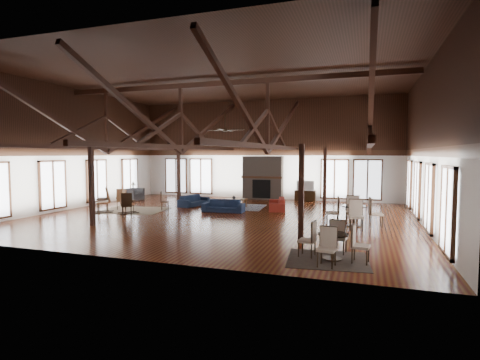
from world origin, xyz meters
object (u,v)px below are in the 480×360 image
(sofa_navy_front, at_px, (223,206))
(tv_console, at_px, (305,196))
(sofa_navy_left, at_px, (194,200))
(cafe_table_far, at_px, (354,212))
(coffee_table, at_px, (236,200))
(cafe_table_near, at_px, (333,241))
(armchair, at_px, (133,194))
(sofa_orange, at_px, (277,204))

(sofa_navy_front, relative_size, tv_console, 1.64)
(sofa_navy_left, bearing_deg, cafe_table_far, -100.17)
(coffee_table, bearing_deg, cafe_table_near, -70.74)
(armchair, distance_m, tv_console, 10.20)
(sofa_navy_front, height_order, sofa_navy_left, sofa_navy_front)
(sofa_orange, xyz_separation_m, tv_console, (0.78, 3.97, 0.01))
(sofa_navy_front, relative_size, armchair, 1.86)
(sofa_orange, bearing_deg, tv_console, 155.09)
(coffee_table, bearing_deg, armchair, 158.30)
(sofa_navy_front, bearing_deg, cafe_table_near, -53.59)
(sofa_navy_front, distance_m, tv_console, 6.27)
(sofa_navy_front, relative_size, cafe_table_far, 0.92)
(cafe_table_far, xyz_separation_m, tv_console, (-2.95, 7.22, -0.25))
(sofa_navy_left, height_order, cafe_table_near, cafe_table_near)
(sofa_navy_left, bearing_deg, sofa_orange, -78.33)
(sofa_navy_left, xyz_separation_m, sofa_orange, (4.49, 0.04, 0.01))
(armchair, xyz_separation_m, cafe_table_near, (12.34, -9.11, 0.14))
(armchair, bearing_deg, coffee_table, -91.20)
(armchair, bearing_deg, tv_console, -67.12)
(sofa_navy_front, height_order, cafe_table_far, cafe_table_far)
(tv_console, bearing_deg, sofa_orange, -101.20)
(sofa_orange, relative_size, coffee_table, 1.58)
(cafe_table_near, xyz_separation_m, cafe_table_far, (0.38, 4.86, 0.07))
(sofa_navy_left, height_order, sofa_orange, sofa_orange)
(coffee_table, bearing_deg, sofa_navy_left, 169.87)
(sofa_navy_left, relative_size, sofa_orange, 0.97)
(sofa_navy_left, distance_m, cafe_table_far, 8.84)
(armchair, xyz_separation_m, tv_console, (9.76, 2.97, -0.04))
(tv_console, bearing_deg, coffee_table, -127.72)
(sofa_navy_front, distance_m, sofa_orange, 2.71)
(sofa_orange, distance_m, armchair, 9.03)
(sofa_navy_left, distance_m, sofa_orange, 4.49)
(cafe_table_far, bearing_deg, coffee_table, 150.12)
(sofa_navy_front, distance_m, cafe_table_near, 8.65)
(cafe_table_near, height_order, tv_console, cafe_table_near)
(sofa_orange, bearing_deg, sofa_navy_front, -69.30)
(coffee_table, height_order, tv_console, tv_console)
(cafe_table_near, distance_m, cafe_table_far, 4.88)
(sofa_navy_left, xyz_separation_m, cafe_table_near, (7.85, -8.08, 0.20))
(cafe_table_far, bearing_deg, tv_console, 112.23)
(sofa_orange, bearing_deg, sofa_navy_left, -103.22)
(sofa_orange, xyz_separation_m, coffee_table, (-2.17, 0.14, 0.09))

